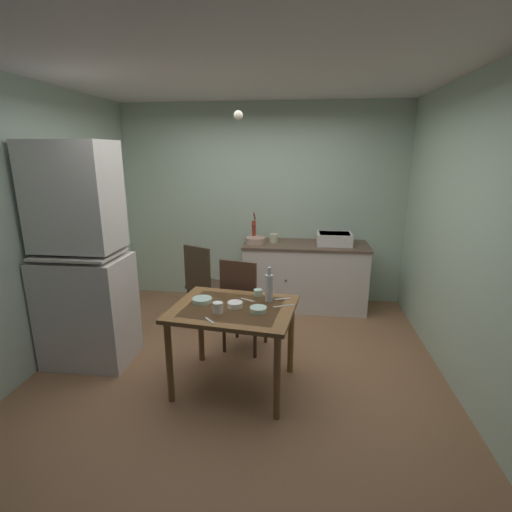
% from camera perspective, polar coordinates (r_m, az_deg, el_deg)
% --- Properties ---
extents(ground_plane, '(4.82, 4.82, 0.00)m').
position_cam_1_polar(ground_plane, '(3.93, -2.18, -15.53)').
color(ground_plane, '#916546').
extents(wall_back, '(3.92, 0.10, 2.66)m').
position_cam_1_polar(wall_back, '(5.27, 0.89, 7.81)').
color(wall_back, '#B2C7B2').
rests_on(wall_back, ground).
extents(wall_left, '(0.10, 3.72, 2.66)m').
position_cam_1_polar(wall_left, '(4.23, -29.72, 3.95)').
color(wall_left, '#B4C9B5').
rests_on(wall_left, ground).
extents(wall_right, '(0.10, 3.72, 2.66)m').
position_cam_1_polar(wall_right, '(3.68, 29.35, 2.58)').
color(wall_right, '#B2CBB5').
rests_on(wall_right, ground).
extents(ceiling_slab, '(3.92, 3.72, 0.10)m').
position_cam_1_polar(ceiling_slab, '(3.45, -2.69, 26.87)').
color(ceiling_slab, silver).
extents(hutch_cabinet, '(0.81, 0.57, 2.12)m').
position_cam_1_polar(hutch_cabinet, '(3.93, -24.64, -1.19)').
color(hutch_cabinet, silver).
rests_on(hutch_cabinet, ground).
extents(counter_cabinet, '(1.61, 0.64, 0.87)m').
position_cam_1_polar(counter_cabinet, '(5.07, 7.34, -2.95)').
color(counter_cabinet, silver).
rests_on(counter_cabinet, ground).
extents(sink_basin, '(0.44, 0.34, 0.15)m').
position_cam_1_polar(sink_basin, '(4.96, 11.69, 2.56)').
color(sink_basin, silver).
rests_on(sink_basin, counter_cabinet).
extents(hand_pump, '(0.05, 0.27, 0.39)m').
position_cam_1_polar(hand_pump, '(5.00, -0.33, 4.07)').
color(hand_pump, maroon).
rests_on(hand_pump, counter_cabinet).
extents(mixing_bowl_counter, '(0.25, 0.25, 0.08)m').
position_cam_1_polar(mixing_bowl_counter, '(4.93, -0.11, 2.37)').
color(mixing_bowl_counter, tan).
rests_on(mixing_bowl_counter, counter_cabinet).
extents(stoneware_crock, '(0.11, 0.11, 0.11)m').
position_cam_1_polar(stoneware_crock, '(4.99, 2.65, 2.70)').
color(stoneware_crock, beige).
rests_on(stoneware_crock, counter_cabinet).
extents(dining_table, '(1.11, 0.91, 0.75)m').
position_cam_1_polar(dining_table, '(3.28, -3.41, -9.34)').
color(dining_table, brown).
rests_on(dining_table, ground).
extents(chair_far_side, '(0.48, 0.48, 1.01)m').
position_cam_1_polar(chair_far_side, '(3.89, -2.05, -7.21)').
color(chair_far_side, '#482E23').
rests_on(chair_far_side, ground).
extents(chair_by_counter, '(0.54, 0.54, 0.98)m').
position_cam_1_polar(chair_by_counter, '(4.58, -7.80, -3.97)').
color(chair_by_counter, '#443226').
rests_on(chair_by_counter, ground).
extents(serving_bowl_wide, '(0.17, 0.17, 0.04)m').
position_cam_1_polar(serving_bowl_wide, '(3.35, -8.10, -6.58)').
color(serving_bowl_wide, '#ADD1C1').
rests_on(serving_bowl_wide, dining_table).
extents(soup_bowl_small, '(0.14, 0.14, 0.04)m').
position_cam_1_polar(soup_bowl_small, '(3.13, 0.33, -8.06)').
color(soup_bowl_small, '#ADD1C1').
rests_on(soup_bowl_small, dining_table).
extents(sauce_dish, '(0.13, 0.13, 0.05)m').
position_cam_1_polar(sauce_dish, '(3.22, -3.18, -7.33)').
color(sauce_dish, white).
rests_on(sauce_dish, dining_table).
extents(teacup_mint, '(0.08, 0.08, 0.06)m').
position_cam_1_polar(teacup_mint, '(3.45, 0.29, -5.55)').
color(teacup_mint, '#ADD1C1').
rests_on(teacup_mint, dining_table).
extents(teacup_cream, '(0.08, 0.08, 0.09)m').
position_cam_1_polar(teacup_cream, '(3.11, -5.77, -7.75)').
color(teacup_cream, white).
rests_on(teacup_cream, dining_table).
extents(glass_bottle, '(0.07, 0.07, 0.31)m').
position_cam_1_polar(glass_bottle, '(3.31, 1.97, -4.72)').
color(glass_bottle, '#B7BCC1').
rests_on(glass_bottle, dining_table).
extents(table_knife, '(0.18, 0.09, 0.00)m').
position_cam_1_polar(table_knife, '(3.25, 4.16, -7.49)').
color(table_knife, silver).
rests_on(table_knife, dining_table).
extents(teaspoon_near_bowl, '(0.13, 0.08, 0.00)m').
position_cam_1_polar(teaspoon_near_bowl, '(3.37, -1.31, -6.61)').
color(teaspoon_near_bowl, beige).
rests_on(teaspoon_near_bowl, dining_table).
extents(teaspoon_by_cup, '(0.14, 0.07, 0.00)m').
position_cam_1_polar(teaspoon_by_cup, '(3.40, 4.04, -6.46)').
color(teaspoon_by_cup, beige).
rests_on(teaspoon_by_cup, dining_table).
extents(serving_spoon, '(0.10, 0.11, 0.00)m').
position_cam_1_polar(serving_spoon, '(3.00, -7.00, -9.62)').
color(serving_spoon, beige).
rests_on(serving_spoon, dining_table).
extents(pendant_bulb, '(0.08, 0.08, 0.08)m').
position_cam_1_polar(pendant_bulb, '(3.47, -2.68, 20.41)').
color(pendant_bulb, '#F9EFCC').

